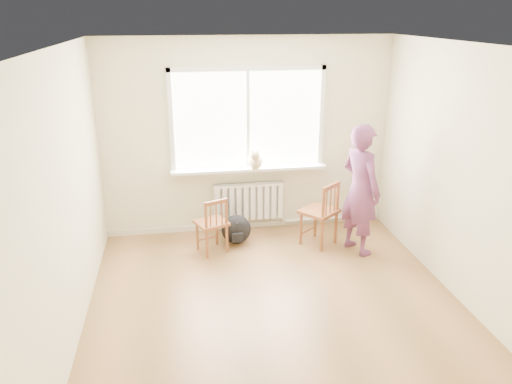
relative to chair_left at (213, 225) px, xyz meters
name	(u,v)px	position (x,y,z in m)	size (l,w,h in m)	color
floor	(279,313)	(0.56, -1.51, -0.39)	(4.50, 4.50, 0.00)	#99693F
ceiling	(284,46)	(0.56, -1.51, 2.31)	(4.50, 4.50, 0.00)	white
back_wall	(248,137)	(0.56, 0.74, 0.96)	(4.00, 0.01, 2.70)	beige
window	(248,115)	(0.56, 0.71, 1.28)	(2.12, 0.05, 1.42)	white
windowsill	(249,169)	(0.56, 0.63, 0.54)	(2.15, 0.22, 0.04)	white
radiator	(249,201)	(0.56, 0.65, 0.05)	(1.00, 0.12, 0.55)	white
heating_pipe	(331,218)	(1.81, 0.68, -0.31)	(0.04, 0.04, 1.40)	silver
baseboard	(248,225)	(0.56, 0.72, -0.35)	(4.00, 0.03, 0.08)	beige
chair_left	(213,225)	(0.00, 0.00, 0.00)	(0.49, 0.48, 0.76)	brown
chair_right	(322,214)	(1.46, 0.00, 0.07)	(0.61, 0.61, 0.89)	brown
person	(360,190)	(1.87, -0.23, 0.46)	(0.62, 0.41, 1.70)	#B93D5F
cat	(255,160)	(0.64, 0.54, 0.69)	(0.25, 0.46, 0.31)	beige
backpack	(236,229)	(0.33, 0.23, -0.18)	(0.40, 0.30, 0.40)	black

